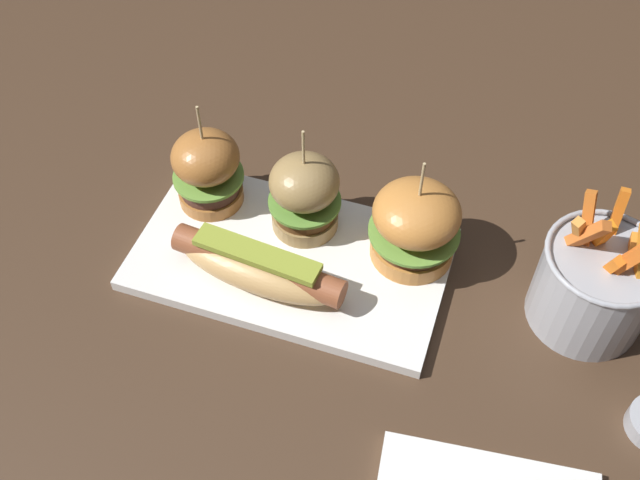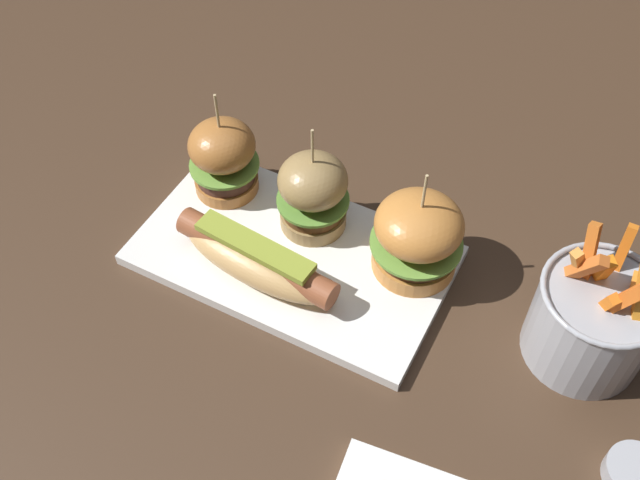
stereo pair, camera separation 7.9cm
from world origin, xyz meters
name	(u,v)px [view 2 (the right image)]	position (x,y,z in m)	size (l,w,h in m)	color
ground_plane	(293,259)	(0.00, 0.00, 0.00)	(3.00, 3.00, 0.00)	#422D1E
platter_main	(293,255)	(0.00, 0.00, 0.01)	(0.35, 0.20, 0.01)	white
hot_dog	(256,259)	(-0.02, -0.04, 0.04)	(0.20, 0.08, 0.05)	tan
slider_left	(223,157)	(-0.12, 0.05, 0.06)	(0.08, 0.08, 0.14)	#AA6930
slider_center	(315,194)	(0.00, 0.05, 0.06)	(0.08, 0.08, 0.14)	#9A7B4A
slider_right	(417,236)	(0.13, 0.05, 0.06)	(0.10, 0.10, 0.14)	#C87E39
fries_bucket	(593,320)	(0.32, 0.03, 0.05)	(0.12, 0.12, 0.15)	#A8AAB2
sauce_ramekin	(635,473)	(0.40, -0.08, 0.01)	(0.06, 0.06, 0.02)	#A8AAB2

